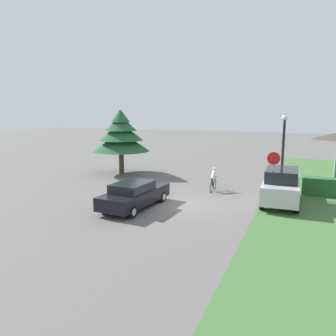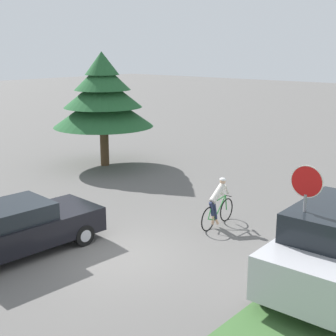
{
  "view_description": "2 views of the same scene",
  "coord_description": "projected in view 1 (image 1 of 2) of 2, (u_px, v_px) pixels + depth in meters",
  "views": [
    {
      "loc": [
        6.17,
        -16.82,
        5.15
      ],
      "look_at": [
        -1.94,
        2.42,
        1.55
      ],
      "focal_mm": 35.0,
      "sensor_mm": 36.0,
      "label": 1
    },
    {
      "loc": [
        8.74,
        -7.85,
        5.43
      ],
      "look_at": [
        -1.26,
        3.63,
        1.57
      ],
      "focal_mm": 50.0,
      "sensor_mm": 36.0,
      "label": 2
    }
  ],
  "objects": [
    {
      "name": "conifer_tall_near",
      "position": [
        121.0,
        135.0,
        27.12
      ],
      "size": [
        4.7,
        4.7,
        5.36
      ],
      "color": "#4C3823",
      "rests_on": "ground"
    },
    {
      "name": "parked_suv_right",
      "position": [
        281.0,
        186.0,
        18.45
      ],
      "size": [
        2.08,
        4.76,
        2.0
      ],
      "rotation": [
        0.0,
        0.0,
        1.6
      ],
      "color": "#B7B7BC",
      "rests_on": "ground"
    },
    {
      "name": "ground_plane",
      "position": [
        183.0,
        204.0,
        18.51
      ],
      "size": [
        140.0,
        140.0,
        0.0
      ],
      "primitive_type": "plane",
      "color": "#5B5956"
    },
    {
      "name": "stop_sign",
      "position": [
        273.0,
        168.0,
        17.61
      ],
      "size": [
        0.72,
        0.07,
        3.04
      ],
      "rotation": [
        0.0,
        0.0,
        3.21
      ],
      "color": "gray",
      "rests_on": "ground"
    },
    {
      "name": "sedan_left_lane",
      "position": [
        135.0,
        195.0,
        17.71
      ],
      "size": [
        2.15,
        4.85,
        1.43
      ],
      "rotation": [
        0.0,
        0.0,
        1.51
      ],
      "color": "black",
      "rests_on": "ground"
    },
    {
      "name": "cyclist",
      "position": [
        213.0,
        180.0,
        21.47
      ],
      "size": [
        0.44,
        1.86,
        1.53
      ],
      "rotation": [
        0.0,
        0.0,
        1.63
      ],
      "color": "black",
      "rests_on": "ground"
    },
    {
      "name": "street_lamp",
      "position": [
        283.0,
        147.0,
        19.83
      ],
      "size": [
        0.34,
        0.34,
        5.04
      ],
      "color": "black",
      "rests_on": "ground"
    }
  ]
}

